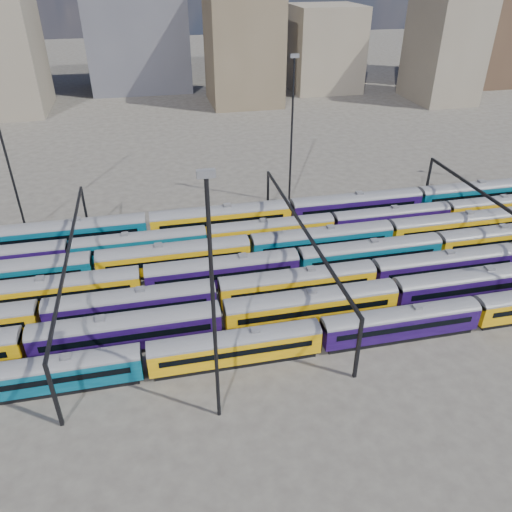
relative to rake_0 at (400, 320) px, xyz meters
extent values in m
plane|color=#403B36|center=(-17.46, 15.00, -2.51)|extent=(500.00, 500.00, 0.00)
cube|color=black|center=(-39.06, 0.00, -2.18)|extent=(17.98, 2.33, 0.66)
cube|color=#053A4D|center=(-39.06, 0.00, -0.47)|extent=(18.93, 2.74, 2.74)
cylinder|color=#4C4C51|center=(-39.06, 0.00, 0.90)|extent=(18.93, 2.74, 2.74)
cube|color=black|center=(-39.06, -1.39, -0.15)|extent=(16.66, 0.06, 0.71)
cube|color=black|center=(-39.06, 1.39, -0.15)|extent=(16.66, 0.06, 0.71)
cube|color=slate|center=(-39.06, 0.00, 1.63)|extent=(0.95, 0.85, 0.33)
cube|color=black|center=(-19.53, 0.00, -2.18)|extent=(17.98, 2.33, 0.66)
cube|color=#B47F07|center=(-19.53, 0.00, -0.47)|extent=(18.93, 2.74, 2.74)
cylinder|color=#4C4C51|center=(-19.53, 0.00, 0.90)|extent=(18.93, 2.74, 2.74)
cube|color=black|center=(-19.53, -1.39, -0.15)|extent=(16.66, 0.06, 0.71)
cube|color=black|center=(-19.53, 1.39, -0.15)|extent=(16.66, 0.06, 0.71)
cube|color=slate|center=(-19.53, 0.00, 1.63)|extent=(0.95, 0.85, 0.33)
cube|color=black|center=(0.00, 0.00, -2.18)|extent=(17.98, 2.33, 0.66)
cube|color=#160735|center=(0.00, 0.00, -0.47)|extent=(18.93, 2.74, 2.74)
cylinder|color=#4C4C51|center=(0.00, 0.00, 0.90)|extent=(18.93, 2.74, 2.74)
cube|color=black|center=(0.00, -1.39, -0.15)|extent=(16.66, 0.06, 0.71)
cube|color=black|center=(0.00, 1.39, -0.15)|extent=(16.66, 0.06, 0.71)
cube|color=slate|center=(0.00, 0.00, 1.63)|extent=(0.95, 0.85, 0.33)
cube|color=black|center=(-31.05, 5.00, -2.14)|extent=(20.10, 2.61, 0.74)
cube|color=#160735|center=(-31.05, 5.00, -0.24)|extent=(21.16, 3.07, 3.07)
cylinder|color=#4C4C51|center=(-31.05, 5.00, 1.30)|extent=(21.16, 3.07, 3.07)
cube|color=black|center=(-31.05, 3.45, 0.13)|extent=(18.62, 0.06, 0.79)
cube|color=black|center=(-31.05, 6.55, 0.13)|extent=(18.62, 0.06, 0.79)
cube|color=slate|center=(-31.05, 5.00, 2.12)|extent=(1.06, 0.95, 0.37)
cube|color=black|center=(-9.29, 5.00, -2.14)|extent=(20.10, 2.61, 0.74)
cube|color=#B47F07|center=(-9.29, 5.00, -0.24)|extent=(21.16, 3.07, 3.07)
cylinder|color=#4C4C51|center=(-9.29, 5.00, 1.30)|extent=(21.16, 3.07, 3.07)
cube|color=black|center=(-9.29, 3.45, 0.13)|extent=(18.62, 0.06, 0.79)
cube|color=black|center=(-9.29, 6.55, 0.13)|extent=(18.62, 0.06, 0.79)
cube|color=slate|center=(-9.29, 5.00, 2.12)|extent=(1.06, 0.95, 0.37)
cube|color=black|center=(12.46, 5.00, -2.14)|extent=(20.10, 2.61, 0.74)
cube|color=#160735|center=(12.46, 5.00, -0.24)|extent=(21.16, 3.07, 3.07)
cylinder|color=#4C4C51|center=(12.46, 5.00, 1.30)|extent=(21.16, 3.07, 3.07)
cube|color=black|center=(12.46, 3.45, 0.13)|extent=(18.62, 0.06, 0.79)
cube|color=black|center=(12.46, 6.55, 0.13)|extent=(18.62, 0.06, 0.79)
cube|color=slate|center=(12.46, 5.00, 2.12)|extent=(1.06, 0.95, 0.37)
cube|color=black|center=(-30.53, 10.00, -2.15)|extent=(19.40, 2.52, 0.71)
cube|color=#160735|center=(-30.53, 10.00, -0.31)|extent=(20.42, 2.96, 2.96)
cylinder|color=#4C4C51|center=(-30.53, 10.00, 1.17)|extent=(20.42, 2.96, 2.96)
cube|color=black|center=(-30.53, 8.50, 0.04)|extent=(17.97, 0.06, 0.77)
cube|color=black|center=(-30.53, 11.50, 0.04)|extent=(17.97, 0.06, 0.77)
cube|color=slate|center=(-30.53, 10.00, 1.95)|extent=(1.02, 0.92, 0.36)
cube|color=black|center=(-9.51, 10.00, -2.15)|extent=(19.40, 2.52, 0.71)
cube|color=#B47F07|center=(-9.51, 10.00, -0.31)|extent=(20.42, 2.96, 2.96)
cylinder|color=#4C4C51|center=(-9.51, 10.00, 1.17)|extent=(20.42, 2.96, 2.96)
cube|color=black|center=(-9.51, 8.50, 0.04)|extent=(17.97, 0.06, 0.77)
cube|color=black|center=(-9.51, 11.50, 0.04)|extent=(17.97, 0.06, 0.77)
cube|color=slate|center=(-9.51, 10.00, 1.95)|extent=(1.02, 0.92, 0.36)
cube|color=black|center=(11.50, 10.00, -2.15)|extent=(19.40, 2.52, 0.71)
cube|color=#160735|center=(11.50, 10.00, -0.31)|extent=(20.42, 2.96, 2.96)
cylinder|color=#4C4C51|center=(11.50, 10.00, 1.17)|extent=(20.42, 2.96, 2.96)
cube|color=black|center=(11.50, 8.50, 0.04)|extent=(17.97, 0.06, 0.77)
cube|color=black|center=(11.50, 11.50, 0.04)|extent=(17.97, 0.06, 0.77)
cube|color=slate|center=(11.50, 10.00, 1.95)|extent=(1.02, 0.92, 0.36)
cube|color=black|center=(-39.72, 15.00, -2.15)|extent=(19.56, 2.54, 0.72)
cube|color=#B47F07|center=(-39.72, 15.00, -0.30)|extent=(20.59, 2.99, 2.99)
cylinder|color=#4C4C51|center=(-39.72, 15.00, 1.20)|extent=(20.59, 2.99, 2.99)
cube|color=black|center=(-39.72, 13.49, 0.06)|extent=(18.12, 0.06, 0.77)
cube|color=black|center=(-39.72, 16.51, 0.06)|extent=(18.12, 0.06, 0.77)
cube|color=slate|center=(-39.72, 15.00, 1.99)|extent=(1.03, 0.93, 0.36)
cube|color=black|center=(-18.53, 15.00, -2.15)|extent=(19.56, 2.54, 0.72)
cube|color=#160735|center=(-18.53, 15.00, -0.30)|extent=(20.59, 2.99, 2.99)
cylinder|color=#4C4C51|center=(-18.53, 15.00, 1.20)|extent=(20.59, 2.99, 2.99)
cube|color=black|center=(-18.53, 13.49, 0.06)|extent=(18.12, 0.06, 0.77)
cube|color=black|center=(-18.53, 16.51, 0.06)|extent=(18.12, 0.06, 0.77)
cube|color=slate|center=(-18.53, 15.00, 1.99)|extent=(1.03, 0.93, 0.36)
cube|color=black|center=(2.66, 15.00, -2.15)|extent=(19.56, 2.54, 0.72)
cube|color=#053A4D|center=(2.66, 15.00, -0.30)|extent=(20.59, 2.99, 2.99)
cylinder|color=#4C4C51|center=(2.66, 15.00, 1.20)|extent=(20.59, 2.99, 2.99)
cube|color=black|center=(2.66, 13.49, 0.06)|extent=(18.12, 0.06, 0.77)
cube|color=black|center=(2.66, 16.51, 0.06)|extent=(18.12, 0.06, 0.77)
cube|color=slate|center=(2.66, 15.00, 1.99)|extent=(1.03, 0.93, 0.36)
cube|color=black|center=(23.84, 15.00, -2.15)|extent=(19.56, 2.54, 0.72)
cube|color=#B47F07|center=(23.84, 15.00, -0.30)|extent=(20.59, 2.99, 2.99)
cylinder|color=#4C4C51|center=(23.84, 15.00, 1.20)|extent=(20.59, 2.99, 2.99)
cube|color=black|center=(23.84, 13.49, 0.06)|extent=(18.12, 0.06, 0.77)
cube|color=black|center=(23.84, 16.51, 0.06)|extent=(18.12, 0.06, 0.77)
cube|color=slate|center=(23.84, 15.00, 1.99)|extent=(1.03, 0.93, 0.36)
cube|color=black|center=(-46.38, 20.00, -2.14)|extent=(20.12, 2.61, 0.74)
cube|color=#053A4D|center=(-46.38, 20.00, -0.23)|extent=(21.18, 3.07, 3.07)
cylinder|color=#4C4C51|center=(-46.38, 20.00, 1.30)|extent=(21.18, 3.07, 3.07)
cube|color=black|center=(-46.38, 18.44, 0.14)|extent=(18.64, 0.06, 0.79)
cube|color=black|center=(-46.38, 21.56, 0.14)|extent=(18.64, 0.06, 0.79)
cube|color=slate|center=(-46.38, 20.00, 2.12)|extent=(1.06, 0.95, 0.37)
cube|color=black|center=(-24.60, 20.00, -2.14)|extent=(20.12, 2.61, 0.74)
cube|color=#B47F07|center=(-24.60, 20.00, -0.23)|extent=(21.18, 3.07, 3.07)
cylinder|color=#4C4C51|center=(-24.60, 20.00, 1.30)|extent=(21.18, 3.07, 3.07)
cube|color=black|center=(-24.60, 18.44, 0.14)|extent=(18.64, 0.06, 0.79)
cube|color=black|center=(-24.60, 21.56, 0.14)|extent=(18.64, 0.06, 0.79)
cube|color=slate|center=(-24.60, 20.00, 2.12)|extent=(1.06, 0.95, 0.37)
cube|color=black|center=(-2.82, 20.00, -2.14)|extent=(20.12, 2.61, 0.74)
cube|color=#053A4D|center=(-2.82, 20.00, -0.23)|extent=(21.18, 3.07, 3.07)
cylinder|color=#4C4C51|center=(-2.82, 20.00, 1.30)|extent=(21.18, 3.07, 3.07)
cube|color=black|center=(-2.82, 18.44, 0.14)|extent=(18.64, 0.06, 0.79)
cube|color=black|center=(-2.82, 21.56, 0.14)|extent=(18.64, 0.06, 0.79)
cube|color=slate|center=(-2.82, 20.00, 2.12)|extent=(1.06, 0.95, 0.37)
cube|color=black|center=(18.96, 20.00, -2.14)|extent=(20.12, 2.61, 0.74)
cube|color=#B47F07|center=(18.96, 20.00, -0.23)|extent=(21.18, 3.07, 3.07)
cylinder|color=#4C4C51|center=(18.96, 20.00, 1.30)|extent=(21.18, 3.07, 3.07)
cube|color=black|center=(18.96, 18.44, 0.14)|extent=(18.64, 0.06, 0.79)
cube|color=black|center=(18.96, 21.56, 0.14)|extent=(18.64, 0.06, 0.79)
cube|color=slate|center=(18.96, 20.00, 2.12)|extent=(1.06, 0.95, 0.37)
cube|color=black|center=(-29.23, 25.00, -2.17)|extent=(18.40, 2.39, 0.68)
cube|color=#053A4D|center=(-29.23, 25.00, -0.43)|extent=(19.36, 2.81, 2.81)
cylinder|color=#4C4C51|center=(-29.23, 25.00, 0.98)|extent=(19.36, 2.81, 2.81)
cube|color=black|center=(-29.23, 23.58, -0.09)|extent=(17.04, 0.06, 0.73)
cube|color=black|center=(-29.23, 26.42, -0.09)|extent=(17.04, 0.06, 0.73)
cube|color=slate|center=(-29.23, 25.00, 1.72)|extent=(0.97, 0.87, 0.34)
cube|color=black|center=(-9.27, 25.00, -2.17)|extent=(18.40, 2.39, 0.68)
cube|color=#B47F07|center=(-9.27, 25.00, -0.43)|extent=(19.36, 2.81, 2.81)
cylinder|color=#4C4C51|center=(-9.27, 25.00, 0.98)|extent=(19.36, 2.81, 2.81)
cube|color=black|center=(-9.27, 23.58, -0.09)|extent=(17.04, 0.06, 0.73)
cube|color=black|center=(-9.27, 26.42, -0.09)|extent=(17.04, 0.06, 0.73)
cube|color=slate|center=(-9.27, 25.00, 1.72)|extent=(0.97, 0.87, 0.34)
cube|color=black|center=(10.70, 25.00, -2.17)|extent=(18.40, 2.39, 0.68)
cube|color=#160735|center=(10.70, 25.00, -0.43)|extent=(19.36, 2.81, 2.81)
cylinder|color=#4C4C51|center=(10.70, 25.00, 0.98)|extent=(19.36, 2.81, 2.81)
cube|color=black|center=(10.70, 23.58, -0.09)|extent=(17.04, 0.06, 0.73)
cube|color=black|center=(10.70, 26.42, -0.09)|extent=(17.04, 0.06, 0.73)
cube|color=slate|center=(10.70, 25.00, 1.72)|extent=(0.97, 0.87, 0.34)
cube|color=black|center=(30.66, 25.00, -2.17)|extent=(18.40, 2.39, 0.68)
cube|color=#B47F07|center=(30.66, 25.00, -0.43)|extent=(19.36, 2.81, 2.81)
cylinder|color=#4C4C51|center=(30.66, 25.00, 0.98)|extent=(19.36, 2.81, 2.81)
cube|color=black|center=(30.66, 23.58, -0.09)|extent=(17.04, 0.06, 0.73)
cube|color=black|center=(30.66, 26.42, -0.09)|extent=(17.04, 0.06, 0.73)
cube|color=slate|center=(30.66, 25.00, 1.72)|extent=(0.97, 0.87, 0.34)
cube|color=black|center=(-39.37, 30.00, -2.12)|extent=(21.28, 2.76, 0.78)
cube|color=#053A4D|center=(-39.37, 30.00, -0.10)|extent=(22.40, 3.25, 3.25)
cylinder|color=#4C4C51|center=(-39.37, 30.00, 1.52)|extent=(22.40, 3.25, 3.25)
cube|color=black|center=(-39.37, 28.36, 0.29)|extent=(19.71, 0.06, 0.84)
cube|color=black|center=(-39.37, 31.64, 0.29)|extent=(19.71, 0.06, 0.84)
cube|color=slate|center=(-39.37, 30.00, 2.39)|extent=(1.12, 1.01, 0.39)
cube|color=black|center=(-16.37, 30.00, -2.12)|extent=(21.28, 2.76, 0.78)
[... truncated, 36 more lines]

